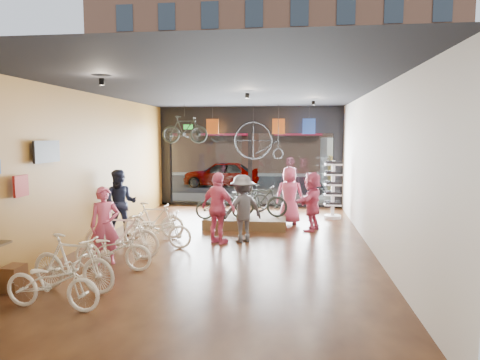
% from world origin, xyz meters
% --- Properties ---
extents(ground_plane, '(7.00, 12.00, 0.04)m').
position_xyz_m(ground_plane, '(0.00, 0.00, -0.02)').
color(ground_plane, black).
rests_on(ground_plane, ground).
extents(ceiling, '(7.00, 12.00, 0.04)m').
position_xyz_m(ceiling, '(0.00, 0.00, 3.82)').
color(ceiling, black).
rests_on(ceiling, ground).
extents(wall_left, '(0.04, 12.00, 3.80)m').
position_xyz_m(wall_left, '(-3.52, 0.00, 1.90)').
color(wall_left, olive).
rests_on(wall_left, ground).
extents(wall_right, '(0.04, 12.00, 3.80)m').
position_xyz_m(wall_right, '(3.52, 0.00, 1.90)').
color(wall_right, beige).
rests_on(wall_right, ground).
extents(wall_back, '(7.00, 0.04, 3.80)m').
position_xyz_m(wall_back, '(0.00, -6.02, 1.90)').
color(wall_back, beige).
rests_on(wall_back, ground).
extents(storefront, '(7.00, 0.26, 3.80)m').
position_xyz_m(storefront, '(0.00, 6.00, 1.90)').
color(storefront, black).
rests_on(storefront, ground).
extents(exit_sign, '(0.35, 0.06, 0.18)m').
position_xyz_m(exit_sign, '(-2.40, 5.88, 3.05)').
color(exit_sign, '#198C26').
rests_on(exit_sign, storefront).
extents(street_road, '(30.00, 18.00, 0.02)m').
position_xyz_m(street_road, '(0.00, 15.00, -0.01)').
color(street_road, black).
rests_on(street_road, ground).
extents(sidewalk_near, '(30.00, 2.40, 0.12)m').
position_xyz_m(sidewalk_near, '(0.00, 7.20, 0.06)').
color(sidewalk_near, slate).
rests_on(sidewalk_near, ground).
extents(sidewalk_far, '(30.00, 2.00, 0.12)m').
position_xyz_m(sidewalk_far, '(0.00, 19.00, 0.06)').
color(sidewalk_far, slate).
rests_on(sidewalk_far, ground).
extents(opposite_building, '(26.00, 5.00, 14.00)m').
position_xyz_m(opposite_building, '(0.00, 21.50, 7.00)').
color(opposite_building, brown).
rests_on(opposite_building, ground).
extents(street_car, '(4.02, 1.62, 1.37)m').
position_xyz_m(street_car, '(-2.13, 12.00, 0.68)').
color(street_car, gray).
rests_on(street_car, street_road).
extents(box_truck, '(2.19, 6.58, 2.59)m').
position_xyz_m(box_truck, '(4.32, 11.00, 1.30)').
color(box_truck, silver).
rests_on(box_truck, street_road).
extents(floor_bike_0, '(1.68, 0.72, 0.86)m').
position_xyz_m(floor_bike_0, '(-2.13, -4.30, 0.43)').
color(floor_bike_0, white).
rests_on(floor_bike_0, ground_plane).
extents(floor_bike_1, '(1.76, 0.80, 1.02)m').
position_xyz_m(floor_bike_1, '(-2.20, -3.53, 0.51)').
color(floor_bike_1, white).
rests_on(floor_bike_1, ground_plane).
extents(floor_bike_2, '(1.63, 0.57, 0.85)m').
position_xyz_m(floor_bike_2, '(-2.00, -2.30, 0.43)').
color(floor_bike_2, white).
rests_on(floor_bike_2, ground_plane).
extents(floor_bike_3, '(1.81, 0.64, 1.07)m').
position_xyz_m(floor_bike_3, '(-2.15, -1.48, 0.53)').
color(floor_bike_3, white).
rests_on(floor_bike_3, ground_plane).
extents(floor_bike_4, '(1.69, 0.59, 0.89)m').
position_xyz_m(floor_bike_4, '(-1.64, -0.53, 0.44)').
color(floor_bike_4, white).
rests_on(floor_bike_4, ground_plane).
extents(floor_bike_5, '(1.64, 0.55, 0.97)m').
position_xyz_m(floor_bike_5, '(-2.03, 0.39, 0.48)').
color(floor_bike_5, white).
rests_on(floor_bike_5, ground_plane).
extents(display_platform, '(2.40, 1.80, 0.30)m').
position_xyz_m(display_platform, '(0.24, 2.35, 0.15)').
color(display_platform, '#453020').
rests_on(display_platform, ground_plane).
extents(display_bike_left, '(1.66, 0.83, 0.83)m').
position_xyz_m(display_bike_left, '(-0.38, 1.73, 0.72)').
color(display_bike_left, black).
rests_on(display_bike_left, display_platform).
extents(display_bike_mid, '(1.68, 0.70, 0.98)m').
position_xyz_m(display_bike_mid, '(0.68, 2.23, 0.79)').
color(display_bike_mid, black).
rests_on(display_bike_mid, display_platform).
extents(display_bike_right, '(1.81, 1.10, 0.90)m').
position_xyz_m(display_bike_right, '(0.07, 2.89, 0.75)').
color(display_bike_right, black).
rests_on(display_bike_right, display_platform).
extents(customer_0, '(0.72, 0.62, 1.66)m').
position_xyz_m(customer_0, '(-2.33, -1.91, 0.83)').
color(customer_0, '#CC4C72').
rests_on(customer_0, ground_plane).
extents(customer_1, '(0.98, 0.82, 1.81)m').
position_xyz_m(customer_1, '(-3.00, 0.56, 0.91)').
color(customer_1, '#161C33').
rests_on(customer_1, ground_plane).
extents(customer_2, '(1.14, 0.94, 1.81)m').
position_xyz_m(customer_2, '(-0.23, 0.07, 0.91)').
color(customer_2, '#CC4C72').
rests_on(customer_2, ground_plane).
extents(customer_3, '(1.29, 1.16, 1.73)m').
position_xyz_m(customer_3, '(0.35, 0.31, 0.87)').
color(customer_3, '#3F3F44').
rests_on(customer_3, ground_plane).
extents(customer_4, '(0.89, 0.59, 1.78)m').
position_xyz_m(customer_4, '(1.54, 2.73, 0.89)').
color(customer_4, '#CC4C72').
rests_on(customer_4, ground_plane).
extents(customer_5, '(1.03, 1.65, 1.70)m').
position_xyz_m(customer_5, '(2.18, 1.87, 0.85)').
color(customer_5, '#CC4C72').
rests_on(customer_5, ground_plane).
extents(sunglasses_rack, '(0.68, 0.62, 1.92)m').
position_xyz_m(sunglasses_rack, '(2.95, 3.76, 0.96)').
color(sunglasses_rack, white).
rests_on(sunglasses_rack, ground_plane).
extents(wall_merch, '(0.40, 2.40, 2.60)m').
position_xyz_m(wall_merch, '(-3.38, -3.50, 1.30)').
color(wall_merch, navy).
rests_on(wall_merch, wall_left).
extents(penny_farthing, '(1.67, 0.06, 1.34)m').
position_xyz_m(penny_farthing, '(0.51, 4.71, 2.50)').
color(penny_farthing, black).
rests_on(penny_farthing, ceiling).
extents(hung_bike, '(1.61, 0.58, 0.95)m').
position_xyz_m(hung_bike, '(-2.11, 4.20, 2.93)').
color(hung_bike, black).
rests_on(hung_bike, ceiling).
extents(jersey_left, '(0.45, 0.03, 0.55)m').
position_xyz_m(jersey_left, '(-1.32, 5.20, 3.05)').
color(jersey_left, '#CC5919').
rests_on(jersey_left, ceiling).
extents(jersey_mid, '(0.45, 0.03, 0.55)m').
position_xyz_m(jersey_mid, '(1.10, 5.20, 3.05)').
color(jersey_mid, '#CC5919').
rests_on(jersey_mid, ceiling).
extents(jersey_right, '(0.45, 0.03, 0.55)m').
position_xyz_m(jersey_right, '(2.19, 5.20, 3.05)').
color(jersey_right, '#1E3F99').
rests_on(jersey_right, ceiling).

